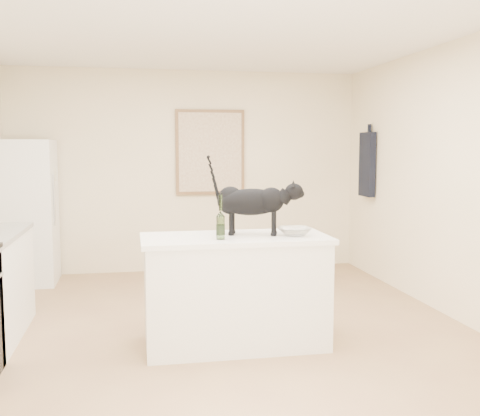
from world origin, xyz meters
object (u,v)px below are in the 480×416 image
object	(u,v)px
black_cat	(251,205)
fridge	(25,212)
glass_bowl	(294,232)
wine_bottle	(221,219)

from	to	relation	value
black_cat	fridge	bearing A→B (deg)	147.51
fridge	glass_bowl	bearing A→B (deg)	-46.05
fridge	black_cat	size ratio (longest dim) A/B	2.48
wine_bottle	black_cat	bearing A→B (deg)	33.20
fridge	black_cat	xyz separation A→B (m)	(2.19, -2.51, 0.29)
wine_bottle	glass_bowl	world-z (taller)	wine_bottle
fridge	black_cat	distance (m)	3.34
fridge	wine_bottle	size ratio (longest dim) A/B	5.38
black_cat	wine_bottle	bearing A→B (deg)	-130.47
wine_bottle	fridge	bearing A→B (deg)	125.37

